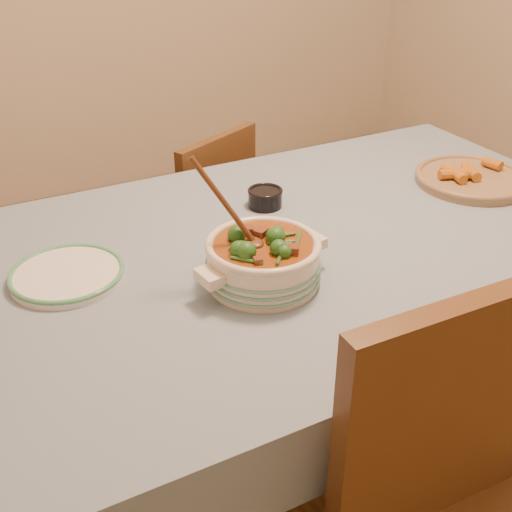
{
  "coord_description": "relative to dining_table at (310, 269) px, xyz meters",
  "views": [
    {
      "loc": [
        -0.77,
        -1.17,
        1.52
      ],
      "look_at": [
        -0.23,
        -0.15,
        0.84
      ],
      "focal_mm": 45.0,
      "sensor_mm": 36.0,
      "label": 1
    }
  ],
  "objects": [
    {
      "name": "white_plate",
      "position": [
        -0.58,
        0.09,
        0.1
      ],
      "size": [
        0.26,
        0.26,
        0.02
      ],
      "rotation": [
        0.0,
        0.0,
        -0.02
      ],
      "color": "silver",
      "rests_on": "dining_table"
    },
    {
      "name": "chair_far",
      "position": [
        0.01,
        0.76,
        -0.21
      ],
      "size": [
        0.49,
        0.49,
        0.8
      ],
      "rotation": [
        0.0,
        0.0,
        3.58
      ],
      "color": "brown",
      "rests_on": "floor"
    },
    {
      "name": "fried_plate",
      "position": [
        0.59,
        0.06,
        0.11
      ],
      "size": [
        0.38,
        0.38,
        0.05
      ],
      "rotation": [
        0.0,
        0.0,
        0.22
      ],
      "color": "#8E6B4E",
      "rests_on": "dining_table"
    },
    {
      "name": "stew_casserole",
      "position": [
        -0.21,
        -0.12,
        0.15
      ],
      "size": [
        0.32,
        0.27,
        0.3
      ],
      "rotation": [
        0.0,
        0.0,
        0.14
      ],
      "color": "beige",
      "rests_on": "dining_table"
    },
    {
      "name": "dining_table",
      "position": [
        0.0,
        0.0,
        0.0
      ],
      "size": [
        1.68,
        1.08,
        0.76
      ],
      "color": "brown",
      "rests_on": "floor"
    },
    {
      "name": "condiment_bowl",
      "position": [
        -0.02,
        0.21,
        0.12
      ],
      "size": [
        0.1,
        0.1,
        0.05
      ],
      "rotation": [
        0.0,
        0.0,
        -0.08
      ],
      "color": "black",
      "rests_on": "dining_table"
    },
    {
      "name": "floor",
      "position": [
        0.0,
        0.0,
        -0.66
      ],
      "size": [
        4.5,
        4.5,
        0.0
      ],
      "primitive_type": "plane",
      "color": "#492F14",
      "rests_on": "ground"
    }
  ]
}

